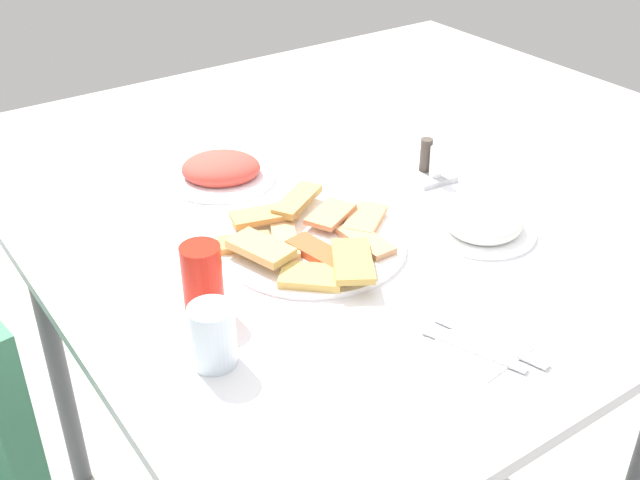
# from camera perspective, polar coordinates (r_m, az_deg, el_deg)

# --- Properties ---
(dining_table) EXTENTS (1.06, 0.92, 0.75)m
(dining_table) POSITION_cam_1_polar(r_m,az_deg,el_deg) (1.46, 0.34, -4.14)
(dining_table) COLOR white
(dining_table) RESTS_ON ground_plane
(pide_platter) EXTENTS (0.37, 0.36, 0.05)m
(pide_platter) POSITION_cam_1_polar(r_m,az_deg,el_deg) (1.44, -0.60, -0.08)
(pide_platter) COLOR white
(pide_platter) RESTS_ON dining_table
(salad_plate_greens) EXTENTS (0.21, 0.21, 0.06)m
(salad_plate_greens) POSITION_cam_1_polar(r_m,az_deg,el_deg) (1.51, 11.87, 1.24)
(salad_plate_greens) COLOR white
(salad_plate_greens) RESTS_ON dining_table
(salad_plate_rice) EXTENTS (0.23, 0.23, 0.06)m
(salad_plate_rice) POSITION_cam_1_polar(r_m,az_deg,el_deg) (1.69, -7.15, 5.10)
(salad_plate_rice) COLOR white
(salad_plate_rice) RESTS_ON dining_table
(soda_can) EXTENTS (0.09, 0.09, 0.12)m
(soda_can) POSITION_cam_1_polar(r_m,az_deg,el_deg) (1.26, -8.60, -2.86)
(soda_can) COLOR red
(soda_can) RESTS_ON dining_table
(drinking_glass) EXTENTS (0.07, 0.07, 0.10)m
(drinking_glass) POSITION_cam_1_polar(r_m,az_deg,el_deg) (1.16, -7.85, -6.94)
(drinking_glass) COLOR silver
(drinking_glass) RESTS_ON dining_table
(paper_napkin) EXTENTS (0.13, 0.13, 0.00)m
(paper_napkin) POSITION_cam_1_polar(r_m,az_deg,el_deg) (1.23, 11.71, -7.65)
(paper_napkin) COLOR white
(paper_napkin) RESTS_ON dining_table
(fork) EXTENTS (0.19, 0.07, 0.00)m
(fork) POSITION_cam_1_polar(r_m,az_deg,el_deg) (1.24, 12.32, -7.19)
(fork) COLOR silver
(fork) RESTS_ON paper_napkin
(spoon) EXTENTS (0.17, 0.08, 0.00)m
(spoon) POSITION_cam_1_polar(r_m,az_deg,el_deg) (1.22, 11.12, -7.83)
(spoon) COLOR silver
(spoon) RESTS_ON paper_napkin
(condiment_caddy) EXTENTS (0.10, 0.10, 0.09)m
(condiment_caddy) POSITION_cam_1_polar(r_m,az_deg,el_deg) (1.70, 8.05, 5.32)
(condiment_caddy) COLOR #B2B2B7
(condiment_caddy) RESTS_ON dining_table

